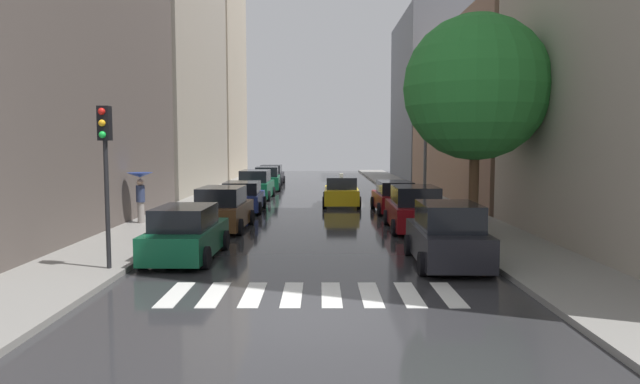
{
  "coord_description": "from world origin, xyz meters",
  "views": [
    {
      "loc": [
        0.19,
        -11.02,
        3.48
      ],
      "look_at": [
        0.32,
        18.13,
        0.96
      ],
      "focal_mm": 31.73,
      "sensor_mm": 36.0,
      "label": 1
    }
  ],
  "objects_px": {
    "parked_car_left_sixth": "(269,175)",
    "parked_car_right_second": "(412,210)",
    "parked_car_right_third": "(392,198)",
    "pedestrian_foreground": "(137,186)",
    "parked_car_left_second": "(220,210)",
    "traffic_light_left_corner": "(102,151)",
    "street_tree_right": "(473,88)",
    "parked_car_left_fifth": "(265,179)",
    "parked_car_left_nearest": "(184,234)",
    "parked_car_right_nearest": "(445,236)",
    "parked_car_left_fourth": "(253,186)",
    "parked_car_left_third": "(240,197)",
    "lamp_post_right": "(423,133)",
    "taxi_midroad": "(339,192)"
  },
  "relations": [
    {
      "from": "parked_car_left_third",
      "to": "lamp_post_right",
      "type": "bearing_deg",
      "value": -90.43
    },
    {
      "from": "taxi_midroad",
      "to": "parked_car_left_second",
      "type": "bearing_deg",
      "value": 151.47
    },
    {
      "from": "taxi_midroad",
      "to": "pedestrian_foreground",
      "type": "xyz_separation_m",
      "value": [
        -8.71,
        -8.0,
        0.94
      ]
    },
    {
      "from": "parked_car_right_nearest",
      "to": "street_tree_right",
      "type": "distance_m",
      "value": 7.09
    },
    {
      "from": "street_tree_right",
      "to": "traffic_light_left_corner",
      "type": "distance_m",
      "value": 13.01
    },
    {
      "from": "traffic_light_left_corner",
      "to": "lamp_post_right",
      "type": "xyz_separation_m",
      "value": [
        11.0,
        13.96,
        0.7
      ]
    },
    {
      "from": "parked_car_left_third",
      "to": "traffic_light_left_corner",
      "type": "distance_m",
      "value": 14.19
    },
    {
      "from": "parked_car_left_second",
      "to": "traffic_light_left_corner",
      "type": "relative_size",
      "value": 1.02
    },
    {
      "from": "parked_car_left_third",
      "to": "street_tree_right",
      "type": "distance_m",
      "value": 13.32
    },
    {
      "from": "parked_car_left_fifth",
      "to": "parked_car_left_sixth",
      "type": "height_order",
      "value": "parked_car_left_fifth"
    },
    {
      "from": "parked_car_left_third",
      "to": "parked_car_right_third",
      "type": "relative_size",
      "value": 0.95
    },
    {
      "from": "parked_car_left_sixth",
      "to": "parked_car_right_third",
      "type": "xyz_separation_m",
      "value": [
        7.86,
        -19.46,
        -0.03
      ]
    },
    {
      "from": "parked_car_right_second",
      "to": "parked_car_right_nearest",
      "type": "bearing_deg",
      "value": 179.58
    },
    {
      "from": "parked_car_left_fourth",
      "to": "pedestrian_foreground",
      "type": "xyz_separation_m",
      "value": [
        -3.48,
        -11.71,
        0.86
      ]
    },
    {
      "from": "parked_car_left_fourth",
      "to": "lamp_post_right",
      "type": "bearing_deg",
      "value": -123.49
    },
    {
      "from": "parked_car_left_nearest",
      "to": "parked_car_right_nearest",
      "type": "relative_size",
      "value": 1.04
    },
    {
      "from": "parked_car_right_second",
      "to": "parked_car_right_third",
      "type": "xyz_separation_m",
      "value": [
        -0.03,
        5.96,
        -0.08
      ]
    },
    {
      "from": "parked_car_left_nearest",
      "to": "street_tree_right",
      "type": "xyz_separation_m",
      "value": [
        9.72,
        4.06,
        4.74
      ]
    },
    {
      "from": "parked_car_left_fifth",
      "to": "parked_car_left_sixth",
      "type": "bearing_deg",
      "value": -0.79
    },
    {
      "from": "parked_car_right_third",
      "to": "lamp_post_right",
      "type": "xyz_separation_m",
      "value": [
        1.61,
        0.42,
        3.24
      ]
    },
    {
      "from": "parked_car_left_fifth",
      "to": "street_tree_right",
      "type": "height_order",
      "value": "street_tree_right"
    },
    {
      "from": "parked_car_right_third",
      "to": "taxi_midroad",
      "type": "distance_m",
      "value": 4.03
    },
    {
      "from": "parked_car_left_fifth",
      "to": "street_tree_right",
      "type": "bearing_deg",
      "value": -157.92
    },
    {
      "from": "parked_car_left_fourth",
      "to": "street_tree_right",
      "type": "xyz_separation_m",
      "value": [
        9.73,
        -14.38,
        4.66
      ]
    },
    {
      "from": "parked_car_left_nearest",
      "to": "taxi_midroad",
      "type": "relative_size",
      "value": 0.97
    },
    {
      "from": "parked_car_left_sixth",
      "to": "parked_car_right_third",
      "type": "bearing_deg",
      "value": -157.64
    },
    {
      "from": "parked_car_left_sixth",
      "to": "street_tree_right",
      "type": "distance_m",
      "value": 29.11
    },
    {
      "from": "parked_car_right_second",
      "to": "parked_car_right_third",
      "type": "distance_m",
      "value": 5.96
    },
    {
      "from": "parked_car_left_fourth",
      "to": "traffic_light_left_corner",
      "type": "relative_size",
      "value": 1.08
    },
    {
      "from": "parked_car_left_third",
      "to": "lamp_post_right",
      "type": "relative_size",
      "value": 0.66
    },
    {
      "from": "pedestrian_foreground",
      "to": "traffic_light_left_corner",
      "type": "relative_size",
      "value": 0.49
    },
    {
      "from": "parked_car_left_second",
      "to": "taxi_midroad",
      "type": "height_order",
      "value": "taxi_midroad"
    },
    {
      "from": "parked_car_left_nearest",
      "to": "parked_car_left_fifth",
      "type": "bearing_deg",
      "value": 1.03
    },
    {
      "from": "parked_car_left_sixth",
      "to": "parked_car_right_second",
      "type": "bearing_deg",
      "value": -162.4
    },
    {
      "from": "parked_car_right_nearest",
      "to": "traffic_light_left_corner",
      "type": "relative_size",
      "value": 0.97
    },
    {
      "from": "parked_car_left_second",
      "to": "parked_car_left_sixth",
      "type": "relative_size",
      "value": 0.99
    },
    {
      "from": "parked_car_left_fourth",
      "to": "parked_car_right_second",
      "type": "relative_size",
      "value": 1.03
    },
    {
      "from": "taxi_midroad",
      "to": "traffic_light_left_corner",
      "type": "xyz_separation_m",
      "value": [
        -6.83,
        -16.66,
        2.52
      ]
    },
    {
      "from": "parked_car_left_second",
      "to": "parked_car_right_second",
      "type": "distance_m",
      "value": 7.69
    },
    {
      "from": "parked_car_right_third",
      "to": "pedestrian_foreground",
      "type": "distance_m",
      "value": 12.31
    },
    {
      "from": "parked_car_left_fourth",
      "to": "lamp_post_right",
      "type": "xyz_separation_m",
      "value": [
        9.39,
        -6.41,
        3.15
      ]
    },
    {
      "from": "parked_car_left_nearest",
      "to": "taxi_midroad",
      "type": "distance_m",
      "value": 15.61
    },
    {
      "from": "parked_car_left_nearest",
      "to": "parked_car_right_third",
      "type": "height_order",
      "value": "parked_car_left_nearest"
    },
    {
      "from": "taxi_midroad",
      "to": "pedestrian_foreground",
      "type": "distance_m",
      "value": 11.86
    },
    {
      "from": "parked_car_left_fourth",
      "to": "traffic_light_left_corner",
      "type": "distance_m",
      "value": 20.58
    },
    {
      "from": "street_tree_right",
      "to": "parked_car_left_nearest",
      "type": "bearing_deg",
      "value": -157.34
    },
    {
      "from": "parked_car_left_fifth",
      "to": "pedestrian_foreground",
      "type": "height_order",
      "value": "pedestrian_foreground"
    },
    {
      "from": "taxi_midroad",
      "to": "traffic_light_left_corner",
      "type": "distance_m",
      "value": 18.18
    },
    {
      "from": "parked_car_left_nearest",
      "to": "parked_car_left_fourth",
      "type": "distance_m",
      "value": 18.43
    },
    {
      "from": "parked_car_left_fourth",
      "to": "parked_car_right_second",
      "type": "height_order",
      "value": "parked_car_left_fourth"
    }
  ]
}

